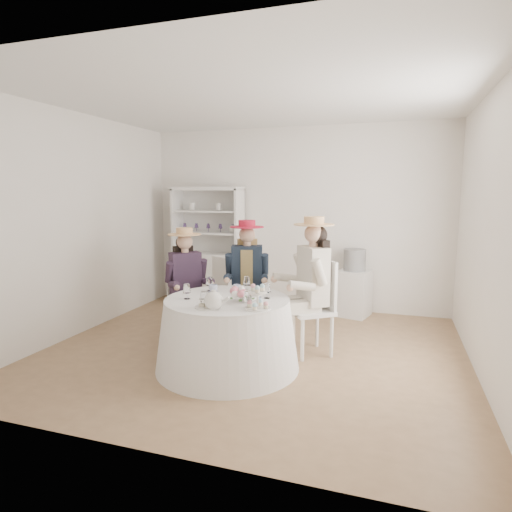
% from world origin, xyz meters
% --- Properties ---
extents(ground, '(4.50, 4.50, 0.00)m').
position_xyz_m(ground, '(0.00, 0.00, 0.00)').
color(ground, olive).
rests_on(ground, ground).
extents(ceiling, '(4.50, 4.50, 0.00)m').
position_xyz_m(ceiling, '(0.00, 0.00, 2.70)').
color(ceiling, white).
rests_on(ceiling, wall_back).
extents(wall_back, '(4.50, 0.00, 4.50)m').
position_xyz_m(wall_back, '(0.00, 2.00, 1.35)').
color(wall_back, white).
rests_on(wall_back, ground).
extents(wall_front, '(4.50, 0.00, 4.50)m').
position_xyz_m(wall_front, '(0.00, -2.00, 1.35)').
color(wall_front, white).
rests_on(wall_front, ground).
extents(wall_left, '(0.00, 4.50, 4.50)m').
position_xyz_m(wall_left, '(-2.25, 0.00, 1.35)').
color(wall_left, white).
rests_on(wall_left, ground).
extents(wall_right, '(0.00, 4.50, 4.50)m').
position_xyz_m(wall_right, '(2.25, 0.00, 1.35)').
color(wall_right, white).
rests_on(wall_right, ground).
extents(tea_table, '(1.43, 1.43, 0.71)m').
position_xyz_m(tea_table, '(-0.10, -0.50, 0.35)').
color(tea_table, white).
rests_on(tea_table, ground).
extents(hutch, '(1.23, 0.78, 1.82)m').
position_xyz_m(hutch, '(-1.30, 1.74, 0.65)').
color(hutch, silver).
rests_on(hutch, ground).
extents(side_table, '(0.51, 0.51, 0.65)m').
position_xyz_m(side_table, '(0.92, 1.75, 0.33)').
color(side_table, silver).
rests_on(side_table, ground).
extents(hatbox, '(0.36, 0.36, 0.30)m').
position_xyz_m(hatbox, '(0.92, 1.75, 0.80)').
color(hatbox, black).
rests_on(hatbox, side_table).
extents(guest_left, '(0.57, 0.57, 1.34)m').
position_xyz_m(guest_left, '(-0.85, 0.07, 0.76)').
color(guest_left, silver).
rests_on(guest_left, ground).
extents(guest_mid, '(0.54, 0.58, 1.42)m').
position_xyz_m(guest_mid, '(-0.22, 0.43, 0.80)').
color(guest_mid, silver).
rests_on(guest_mid, ground).
extents(guest_right, '(0.64, 0.61, 1.49)m').
position_xyz_m(guest_right, '(0.61, 0.11, 0.84)').
color(guest_right, silver).
rests_on(guest_right, ground).
extents(spare_chair, '(0.48, 0.48, 0.86)m').
position_xyz_m(spare_chair, '(-0.77, 1.12, 0.46)').
color(spare_chair, silver).
rests_on(spare_chair, ground).
extents(teacup_a, '(0.09, 0.09, 0.07)m').
position_xyz_m(teacup_a, '(-0.34, -0.30, 0.74)').
color(teacup_a, white).
rests_on(teacup_a, tea_table).
extents(teacup_b, '(0.10, 0.10, 0.07)m').
position_xyz_m(teacup_b, '(-0.11, -0.22, 0.74)').
color(teacup_b, white).
rests_on(teacup_b, tea_table).
extents(teacup_c, '(0.10, 0.10, 0.07)m').
position_xyz_m(teacup_c, '(0.16, -0.39, 0.74)').
color(teacup_c, white).
rests_on(teacup_c, tea_table).
extents(flower_bowl, '(0.26, 0.26, 0.05)m').
position_xyz_m(flower_bowl, '(0.13, -0.51, 0.73)').
color(flower_bowl, white).
rests_on(flower_bowl, tea_table).
extents(flower_arrangement, '(0.19, 0.18, 0.07)m').
position_xyz_m(flower_arrangement, '(0.08, -0.61, 0.80)').
color(flower_arrangement, '#DB6D7E').
rests_on(flower_arrangement, tea_table).
extents(table_teapot, '(0.24, 0.17, 0.18)m').
position_xyz_m(table_teapot, '(-0.07, -0.89, 0.78)').
color(table_teapot, white).
rests_on(table_teapot, tea_table).
extents(sandwich_plate, '(0.24, 0.24, 0.05)m').
position_xyz_m(sandwich_plate, '(-0.15, -0.87, 0.72)').
color(sandwich_plate, white).
rests_on(sandwich_plate, tea_table).
extents(cupcake_stand, '(0.23, 0.23, 0.22)m').
position_xyz_m(cupcake_stand, '(0.30, -0.77, 0.79)').
color(cupcake_stand, white).
rests_on(cupcake_stand, tea_table).
extents(stemware_set, '(0.82, 0.85, 0.15)m').
position_xyz_m(stemware_set, '(-0.10, -0.50, 0.78)').
color(stemware_set, white).
rests_on(stemware_set, tea_table).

